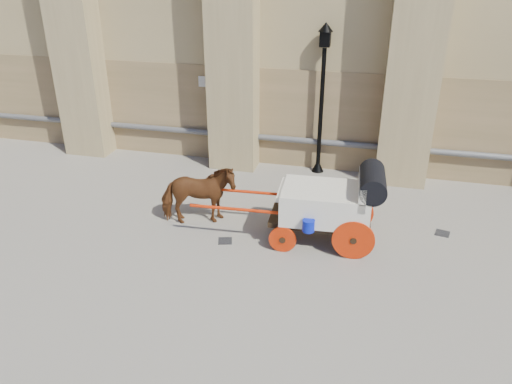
# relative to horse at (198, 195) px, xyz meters

# --- Properties ---
(ground) EXTENTS (90.00, 90.00, 0.00)m
(ground) POSITION_rel_horse_xyz_m (0.83, 0.18, -0.76)
(ground) COLOR #6F675C
(ground) RESTS_ON ground
(horse) EXTENTS (1.98, 1.38, 1.52)m
(horse) POSITION_rel_horse_xyz_m (0.00, 0.00, 0.00)
(horse) COLOR brown
(horse) RESTS_ON ground
(carriage) EXTENTS (4.36, 1.60, 1.88)m
(carriage) POSITION_rel_horse_xyz_m (3.22, -0.09, 0.25)
(carriage) COLOR black
(carriage) RESTS_ON ground
(street_lamp) EXTENTS (0.41, 0.41, 4.37)m
(street_lamp) POSITION_rel_horse_xyz_m (2.42, 3.93, 1.57)
(street_lamp) COLOR black
(street_lamp) RESTS_ON ground
(drain_grate_near) EXTENTS (0.40, 0.40, 0.01)m
(drain_grate_near) POSITION_rel_horse_xyz_m (0.87, -0.67, -0.76)
(drain_grate_near) COLOR black
(drain_grate_near) RESTS_ON ground
(drain_grate_far) EXTENTS (0.38, 0.38, 0.01)m
(drain_grate_far) POSITION_rel_horse_xyz_m (5.82, 0.90, -0.76)
(drain_grate_far) COLOR black
(drain_grate_far) RESTS_ON ground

